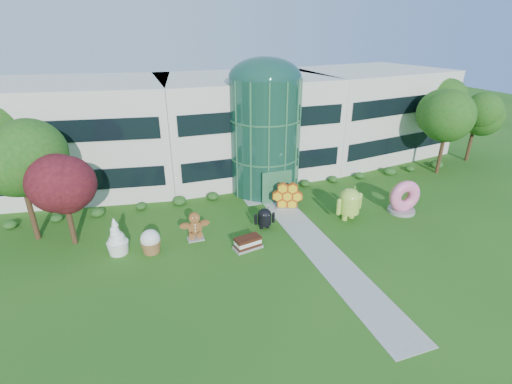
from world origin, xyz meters
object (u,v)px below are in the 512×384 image
object	(u,v)px
android_green	(350,202)
android_black	(265,217)
donut	(404,196)
gingerbread	(195,226)

from	to	relation	value
android_green	android_black	distance (m)	6.67
android_green	donut	xyz separation A→B (m)	(4.66, -0.40, -0.08)
android_black	donut	size ratio (longest dim) A/B	0.67
android_green	donut	bearing A→B (deg)	-16.44
donut	android_black	bearing A→B (deg)	177.20
android_green	donut	world-z (taller)	android_green
android_green	gingerbread	world-z (taller)	android_green
donut	gingerbread	xyz separation A→B (m)	(-16.35, 1.24, -0.32)
android_black	donut	distance (m)	11.33
android_black	donut	world-z (taller)	donut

